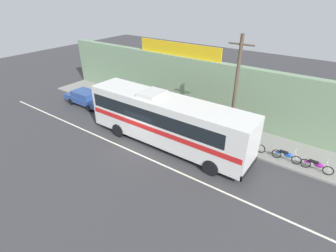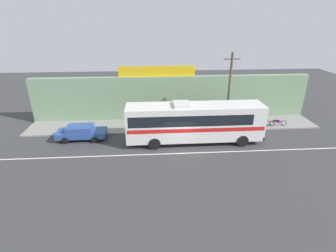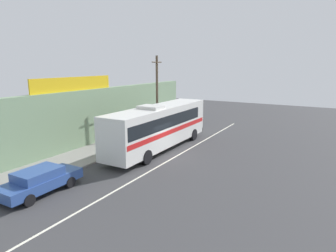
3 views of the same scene
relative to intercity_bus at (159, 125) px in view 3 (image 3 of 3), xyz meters
The scene contains 12 objects.
ground_plane 2.85m from the intercity_bus, 137.42° to the right, with size 70.00×70.00×0.00m, color #3A3A3D.
sidewalk_slab 4.59m from the intercity_bus, 110.45° to the left, with size 30.00×3.60×0.14m, color gray.
storefront_facade 6.20m from the intercity_bus, 103.48° to the left, with size 30.00×0.70×4.80m, color gray.
storefront_billboard 7.51m from the intercity_bus, 116.92° to the left, with size 8.09×0.12×1.10m, color gold.
road_center_stripe 3.30m from the intercity_bus, 124.17° to the right, with size 30.00×0.14×0.01m, color silver.
intercity_bus is the anchor object (origin of this frame).
parked_car 10.50m from the intercity_bus, behind, with size 4.51×1.84×1.37m.
utility_pole 4.90m from the intercity_bus, 33.33° to the left, with size 1.60×0.22×7.54m.
motorcycle_purple 6.10m from the intercity_bus, 27.21° to the left, with size 1.95×0.56×0.94m.
motorcycle_black 8.18m from the intercity_bus, 19.71° to the left, with size 1.83×0.56×0.94m.
motorcycle_green 9.82m from the intercity_bus, 16.13° to the left, with size 1.86×0.56×0.94m.
pedestrian_by_curb 4.65m from the intercity_bus, 74.90° to the left, with size 0.30×0.48×1.69m.
Camera 3 is at (-18.44, -10.89, 6.89)m, focal length 31.42 mm.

